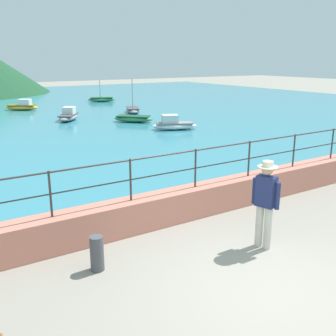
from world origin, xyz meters
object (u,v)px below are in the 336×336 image
Objects in this scene: person_walking at (265,200)px; boat_0 at (174,124)px; bollard at (97,253)px; boat_3 at (102,99)px; boat_1 at (133,110)px; boat_7 at (133,119)px; boat_6 at (22,106)px; boat_5 at (68,116)px.

person_walking is 13.05m from boat_0.
bollard is 0.26× the size of boat_3.
boat_1 reaches higher than boat_7.
person_walking is 0.73× the size of boat_6.
boat_7 is at bearing -65.65° from boat_6.
boat_0 and boat_5 have the same top height.
boat_1 is at bearing 69.75° from person_walking.
boat_3 is 1.02× the size of boat_5.
boat_5 is (-4.72, -0.87, 0.06)m from boat_1.
boat_5 is (-5.77, -8.55, 0.07)m from boat_3.
bollard is 17.57m from boat_5.
boat_1 is 3.94m from boat_7.
boat_7 is at bearing 71.46° from person_walking.
boat_3 reaches higher than boat_5.
boat_6 is at bearing 80.09° from bollard.
person_walking is at bearing -96.87° from boat_5.
boat_3 reaches higher than boat_7.
bollard is 0.26× the size of boat_1.
boat_6 reaches higher than bollard.
bollard is 23.52m from boat_6.
boat_0 is 1.02× the size of boat_6.
boat_1 reaches higher than boat_6.
bollard reaches higher than boat_7.
boat_0 is 1.02× the size of boat_5.
boat_3 is at bearing 73.24° from person_walking.
boat_0 is 13.20m from boat_6.
boat_3 is at bearing 82.20° from boat_1.
boat_3 is (10.98, 25.33, -0.06)m from bollard.
boat_6 is at bearing 110.70° from boat_0.
bollard is 0.26× the size of boat_5.
boat_1 reaches higher than boat_3.
boat_1 is at bearing -97.80° from boat_3.
boat_5 is (-3.50, 5.96, 0.00)m from boat_0.
boat_6 is at bearing -162.66° from boat_3.
boat_1 is 7.75m from boat_3.
bollard is 20.25m from boat_1.
person_walking is 15.92m from boat_7.
person_walking is 0.73× the size of boat_5.
boat_7 is (-2.85, -11.19, -0.01)m from boat_3.
bollard is (-3.07, 0.93, -0.66)m from person_walking.
boat_5 is (2.14, 17.71, -0.65)m from person_walking.
boat_6 is (-1.16, 6.39, 0.00)m from boat_5.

